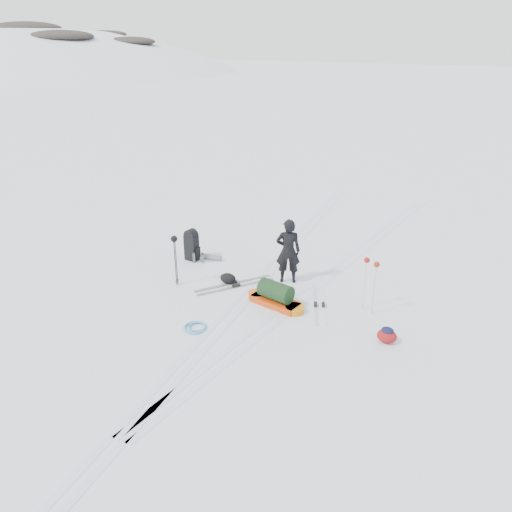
# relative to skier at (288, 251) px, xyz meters

# --- Properties ---
(ground) EXTENTS (200.00, 200.00, 0.00)m
(ground) POSITION_rel_skier_xyz_m (-0.55, -1.02, -0.81)
(ground) COLOR white
(ground) RESTS_ON ground
(ski_tracks) EXTENTS (3.38, 17.97, 0.01)m
(ski_tracks) POSITION_rel_skier_xyz_m (0.06, -0.14, -0.80)
(ski_tracks) COLOR silver
(ski_tracks) RESTS_ON ground
(skier) EXTENTS (0.69, 0.58, 1.61)m
(skier) POSITION_rel_skier_xyz_m (0.00, 0.00, 0.00)
(skier) COLOR black
(skier) RESTS_ON ground
(pulk_sled) EXTENTS (1.51, 0.71, 0.56)m
(pulk_sled) POSITION_rel_skier_xyz_m (0.22, -1.19, -0.59)
(pulk_sled) COLOR #CB3D0B
(pulk_sled) RESTS_ON ground
(expedition_rucksack) EXTENTS (0.93, 0.48, 0.87)m
(expedition_rucksack) POSITION_rel_skier_xyz_m (-2.73, 0.07, -0.41)
(expedition_rucksack) COLOR black
(expedition_rucksack) RESTS_ON ground
(ski_poles_black) EXTENTS (0.16, 0.18, 1.27)m
(ski_poles_black) POSITION_rel_skier_xyz_m (-2.31, -1.35, 0.23)
(ski_poles_black) COLOR black
(ski_poles_black) RESTS_ON ground
(ski_poles_silver) EXTENTS (0.36, 0.25, 1.23)m
(ski_poles_silver) POSITION_rel_skier_xyz_m (2.12, -0.54, 0.23)
(ski_poles_silver) COLOR silver
(ski_poles_silver) RESTS_ON ground
(touring_skis_grey) EXTENTS (1.43, 1.73, 0.07)m
(touring_skis_grey) POSITION_rel_skier_xyz_m (-1.05, -0.77, -0.79)
(touring_skis_grey) COLOR gray
(touring_skis_grey) RESTS_ON ground
(touring_skis_white) EXTENTS (0.89, 1.71, 0.06)m
(touring_skis_white) POSITION_rel_skier_xyz_m (1.12, -0.80, -0.79)
(touring_skis_white) COLOR #B8BABF
(touring_skis_white) RESTS_ON ground
(rope_coil) EXTENTS (0.61, 0.61, 0.06)m
(rope_coil) POSITION_rel_skier_xyz_m (-0.84, -2.81, -0.78)
(rope_coil) COLOR #51A2C6
(rope_coil) RESTS_ON ground
(small_daypack) EXTENTS (0.41, 0.32, 0.33)m
(small_daypack) POSITION_rel_skier_xyz_m (2.79, -1.56, -0.64)
(small_daypack) COLOR maroon
(small_daypack) RESTS_ON ground
(thermos_pair) EXTENTS (0.31, 0.19, 0.30)m
(thermos_pair) POSITION_rel_skier_xyz_m (-2.54, -0.05, -0.66)
(thermos_pair) COLOR #515358
(thermos_pair) RESTS_ON ground
(stuff_sack) EXTENTS (0.47, 0.41, 0.25)m
(stuff_sack) POSITION_rel_skier_xyz_m (-1.25, -0.73, -0.68)
(stuff_sack) COLOR black
(stuff_sack) RESTS_ON ground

